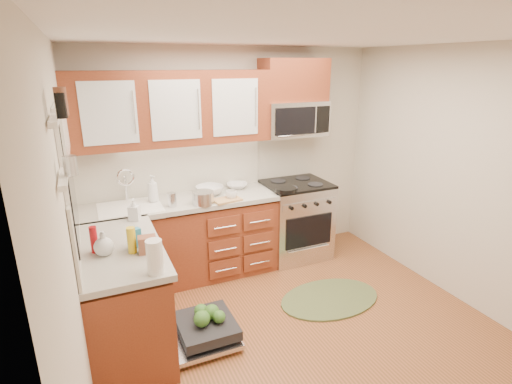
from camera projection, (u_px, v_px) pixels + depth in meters
name	position (u px, v px, depth m)	size (l,w,h in m)	color
floor	(305.00, 335.00, 3.56)	(3.50, 3.50, 0.00)	brown
ceiling	(319.00, 36.00, 2.79)	(3.50, 3.50, 0.00)	white
wall_back	(234.00, 158.00, 4.70)	(3.50, 0.04, 2.50)	beige
wall_left	(71.00, 241.00, 2.51)	(0.04, 3.50, 2.50)	beige
wall_right	(467.00, 179.00, 3.84)	(0.04, 3.50, 2.50)	beige
base_cabinet_back	(183.00, 242.00, 4.42)	(2.05, 0.60, 0.85)	maroon
base_cabinet_left	(125.00, 301.00, 3.33)	(0.60, 1.25, 0.85)	maroon
countertop_back	(181.00, 202.00, 4.26)	(2.07, 0.64, 0.05)	#A7A499
countertop_left	(120.00, 249.00, 3.19)	(0.64, 1.27, 0.05)	#A7A499
backsplash_back	(173.00, 168.00, 4.42)	(2.05, 0.02, 0.57)	beige
backsplash_left	(74.00, 219.00, 2.98)	(0.02, 1.25, 0.57)	beige
upper_cabinets	(172.00, 108.00, 4.08)	(2.05, 0.35, 0.75)	maroon
cabinet_over_mw	(294.00, 80.00, 4.53)	(0.76, 0.35, 0.47)	maroon
range	(295.00, 220.00, 4.92)	(0.76, 0.64, 0.95)	silver
microwave	(294.00, 119.00, 4.65)	(0.76, 0.38, 0.40)	silver
sink	(131.00, 219.00, 4.07)	(0.62, 0.50, 0.26)	white
dishwasher	(202.00, 331.00, 3.46)	(0.70, 0.60, 0.20)	silver
window	(68.00, 176.00, 2.86)	(0.03, 1.05, 1.05)	white
window_blind	(65.00, 129.00, 2.76)	(0.02, 0.96, 0.40)	white
shelf_upper	(54.00, 120.00, 1.97)	(0.04, 0.40, 0.03)	white
shelf_lower	(63.00, 179.00, 2.06)	(0.04, 0.40, 0.03)	white
rug	(330.00, 298.00, 4.10)	(1.07, 0.70, 0.02)	#546238
skillet	(285.00, 190.00, 4.45)	(0.25, 0.25, 0.05)	black
stock_pot	(203.00, 198.00, 4.11)	(0.23, 0.23, 0.14)	silver
cutting_board	(227.00, 200.00, 4.23)	(0.29, 0.19, 0.02)	tan
canister	(172.00, 200.00, 4.04)	(0.09, 0.09, 0.15)	silver
paper_towel_roll	(155.00, 257.00, 2.74)	(0.11, 0.11, 0.25)	white
mustard_bottle	(132.00, 240.00, 3.05)	(0.07, 0.07, 0.21)	yellow
red_bottle	(94.00, 240.00, 3.05)	(0.06, 0.06, 0.21)	#A20D12
wooden_box	(147.00, 245.00, 3.06)	(0.13, 0.10, 0.13)	brown
blue_carton	(134.00, 238.00, 3.14)	(0.10, 0.06, 0.16)	teal
bowl_a	(237.00, 186.00, 4.65)	(0.24, 0.24, 0.06)	#999999
bowl_b	(210.00, 190.00, 4.42)	(0.31, 0.31, 0.10)	#999999
cup	(231.00, 195.00, 4.27)	(0.12, 0.12, 0.10)	#999999
soap_bottle_a	(153.00, 189.00, 4.15)	(0.11, 0.11, 0.29)	#999999
soap_bottle_b	(134.00, 209.00, 3.68)	(0.09, 0.10, 0.21)	#999999
soap_bottle_c	(103.00, 243.00, 3.02)	(0.15, 0.15, 0.19)	#999999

